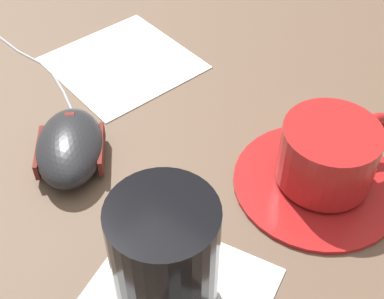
{
  "coord_description": "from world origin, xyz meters",
  "views": [
    {
      "loc": [
        -0.24,
        -0.22,
        0.36
      ],
      "look_at": [
        0.02,
        -0.02,
        0.03
      ],
      "focal_mm": 50.0,
      "sensor_mm": 36.0,
      "label": 1
    }
  ],
  "objects_px": {
    "saucer": "(317,182)",
    "coffee_cup": "(330,153)",
    "computer_mouse": "(70,147)",
    "drinking_glass": "(165,260)"
  },
  "relations": [
    {
      "from": "saucer",
      "to": "coffee_cup",
      "type": "xyz_separation_m",
      "value": [
        0.01,
        -0.0,
        0.03
      ]
    },
    {
      "from": "computer_mouse",
      "to": "saucer",
      "type": "bearing_deg",
      "value": -59.96
    },
    {
      "from": "drinking_glass",
      "to": "saucer",
      "type": "bearing_deg",
      "value": -11.01
    },
    {
      "from": "coffee_cup",
      "to": "computer_mouse",
      "type": "xyz_separation_m",
      "value": [
        -0.12,
        0.2,
        -0.02
      ]
    },
    {
      "from": "coffee_cup",
      "to": "saucer",
      "type": "bearing_deg",
      "value": 159.48
    },
    {
      "from": "saucer",
      "to": "computer_mouse",
      "type": "height_order",
      "value": "computer_mouse"
    },
    {
      "from": "coffee_cup",
      "to": "computer_mouse",
      "type": "height_order",
      "value": "coffee_cup"
    },
    {
      "from": "computer_mouse",
      "to": "coffee_cup",
      "type": "bearing_deg",
      "value": -58.76
    },
    {
      "from": "saucer",
      "to": "coffee_cup",
      "type": "relative_size",
      "value": 1.4
    },
    {
      "from": "saucer",
      "to": "computer_mouse",
      "type": "bearing_deg",
      "value": 120.04
    }
  ]
}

